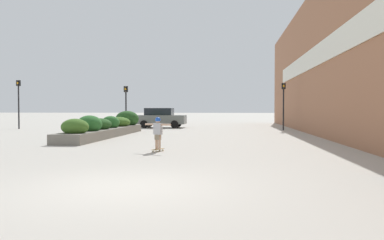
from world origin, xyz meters
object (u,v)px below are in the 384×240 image
(traffic_light_left, at_px, (126,100))
(traffic_light_far_left, at_px, (18,96))
(skateboard, at_px, (158,150))
(car_center_left, at_px, (161,118))
(skateboarder, at_px, (158,130))
(car_leftmost, at_px, (370,117))
(traffic_light_right, at_px, (284,98))

(traffic_light_left, relative_size, traffic_light_far_left, 0.86)
(traffic_light_left, height_order, traffic_light_far_left, traffic_light_far_left)
(skateboard, bearing_deg, traffic_light_left, 132.68)
(car_center_left, bearing_deg, skateboarder, 10.48)
(skateboard, height_order, traffic_light_far_left, traffic_light_far_left)
(skateboard, bearing_deg, car_leftmost, 76.23)
(skateboarder, distance_m, car_leftmost, 24.93)
(car_center_left, bearing_deg, traffic_light_left, -30.98)
(traffic_light_right, bearing_deg, car_center_left, 163.91)
(car_leftmost, distance_m, traffic_light_far_left, 29.33)
(skateboard, bearing_deg, traffic_light_far_left, 156.55)
(traffic_light_right, bearing_deg, car_leftmost, 34.17)
(traffic_light_far_left, bearing_deg, car_center_left, 16.24)
(car_center_left, xyz_separation_m, traffic_light_right, (9.78, -2.82, 1.53))
(car_center_left, bearing_deg, car_leftmost, 98.51)
(skateboarder, bearing_deg, traffic_light_left, 132.68)
(car_leftmost, distance_m, traffic_light_left, 20.87)
(traffic_light_far_left, bearing_deg, skateboard, -45.62)
(car_center_left, relative_size, traffic_light_left, 1.24)
(skateboarder, bearing_deg, car_center_left, 122.65)
(skateboarder, xyz_separation_m, traffic_light_left, (-5.28, 14.12, 1.46))
(skateboarder, xyz_separation_m, traffic_light_far_left, (-14.06, 14.36, 1.79))
(skateboarder, distance_m, car_center_left, 17.81)
(car_leftmost, bearing_deg, car_center_left, 98.51)
(car_center_left, height_order, traffic_light_right, traffic_light_right)
(car_center_left, bearing_deg, skateboard, 10.48)
(skateboard, xyz_separation_m, car_center_left, (-3.24, 17.51, 0.79))
(traffic_light_left, bearing_deg, skateboarder, -69.49)
(car_leftmost, bearing_deg, skateboarder, 144.06)
(car_leftmost, relative_size, traffic_light_left, 1.17)
(skateboarder, relative_size, traffic_light_far_left, 0.31)
(skateboarder, xyz_separation_m, car_leftmost, (14.63, 20.19, 0.05))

